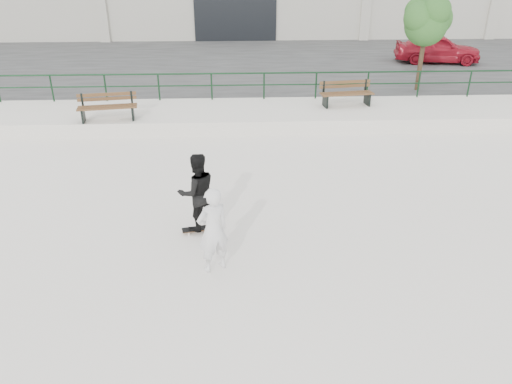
{
  "coord_description": "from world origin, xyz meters",
  "views": [
    {
      "loc": [
        -0.12,
        -8.04,
        5.83
      ],
      "look_at": [
        0.31,
        2.0,
        0.85
      ],
      "focal_mm": 35.0,
      "sensor_mm": 36.0,
      "label": 1
    }
  ],
  "objects_px": {
    "skateboard": "(199,229)",
    "seated_skater": "(213,230)",
    "tree": "(427,20)",
    "bench_right": "(346,94)",
    "red_car": "(437,48)",
    "bench_left": "(108,107)",
    "standing_skater": "(197,192)"
  },
  "relations": [
    {
      "from": "tree",
      "to": "seated_skater",
      "type": "height_order",
      "value": "tree"
    },
    {
      "from": "bench_right",
      "to": "bench_left",
      "type": "bearing_deg",
      "value": -178.43
    },
    {
      "from": "bench_left",
      "to": "skateboard",
      "type": "xyz_separation_m",
      "value": [
        3.43,
        -6.72,
        -0.87
      ]
    },
    {
      "from": "red_car",
      "to": "standing_skater",
      "type": "xyz_separation_m",
      "value": [
        -11.06,
        -15.37,
        -0.21
      ]
    },
    {
      "from": "bench_right",
      "to": "seated_skater",
      "type": "bearing_deg",
      "value": -123.16
    },
    {
      "from": "bench_left",
      "to": "skateboard",
      "type": "relative_size",
      "value": 2.5
    },
    {
      "from": "bench_right",
      "to": "skateboard",
      "type": "bearing_deg",
      "value": -129.12
    },
    {
      "from": "bench_left",
      "to": "red_car",
      "type": "xyz_separation_m",
      "value": [
        14.49,
        8.65,
        0.26
      ]
    },
    {
      "from": "bench_left",
      "to": "seated_skater",
      "type": "height_order",
      "value": "seated_skater"
    },
    {
      "from": "tree",
      "to": "seated_skater",
      "type": "xyz_separation_m",
      "value": [
        -8.0,
        -11.66,
        -2.35
      ]
    },
    {
      "from": "tree",
      "to": "standing_skater",
      "type": "xyz_separation_m",
      "value": [
        -8.38,
        -10.18,
        -2.25
      ]
    },
    {
      "from": "bench_left",
      "to": "tree",
      "type": "distance_m",
      "value": 12.52
    },
    {
      "from": "red_car",
      "to": "seated_skater",
      "type": "bearing_deg",
      "value": 157.82
    },
    {
      "from": "bench_left",
      "to": "bench_right",
      "type": "xyz_separation_m",
      "value": [
        8.39,
        1.35,
        -0.0
      ]
    },
    {
      "from": "tree",
      "to": "skateboard",
      "type": "distance_m",
      "value": 13.56
    },
    {
      "from": "tree",
      "to": "standing_skater",
      "type": "distance_m",
      "value": 13.38
    },
    {
      "from": "skateboard",
      "to": "red_car",
      "type": "bearing_deg",
      "value": 42.25
    },
    {
      "from": "seated_skater",
      "to": "skateboard",
      "type": "bearing_deg",
      "value": -104.94
    },
    {
      "from": "tree",
      "to": "standing_skater",
      "type": "height_order",
      "value": "tree"
    },
    {
      "from": "tree",
      "to": "red_car",
      "type": "xyz_separation_m",
      "value": [
        2.68,
        5.19,
        -2.05
      ]
    },
    {
      "from": "bench_left",
      "to": "seated_skater",
      "type": "relative_size",
      "value": 1.12
    },
    {
      "from": "bench_left",
      "to": "standing_skater",
      "type": "xyz_separation_m",
      "value": [
        3.43,
        -6.72,
        0.05
      ]
    },
    {
      "from": "bench_left",
      "to": "red_car",
      "type": "relative_size",
      "value": 0.49
    },
    {
      "from": "bench_right",
      "to": "standing_skater",
      "type": "xyz_separation_m",
      "value": [
        -4.96,
        -8.07,
        0.05
      ]
    },
    {
      "from": "standing_skater",
      "to": "tree",
      "type": "bearing_deg",
      "value": -150.58
    },
    {
      "from": "bench_left",
      "to": "skateboard",
      "type": "distance_m",
      "value": 7.6
    },
    {
      "from": "red_car",
      "to": "skateboard",
      "type": "xyz_separation_m",
      "value": [
        -11.06,
        -15.37,
        -1.13
      ]
    },
    {
      "from": "skateboard",
      "to": "seated_skater",
      "type": "distance_m",
      "value": 1.73
    },
    {
      "from": "tree",
      "to": "red_car",
      "type": "bearing_deg",
      "value": 62.72
    },
    {
      "from": "tree",
      "to": "seated_skater",
      "type": "relative_size",
      "value": 2.04
    },
    {
      "from": "bench_right",
      "to": "seated_skater",
      "type": "height_order",
      "value": "seated_skater"
    },
    {
      "from": "standing_skater",
      "to": "seated_skater",
      "type": "height_order",
      "value": "standing_skater"
    }
  ]
}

